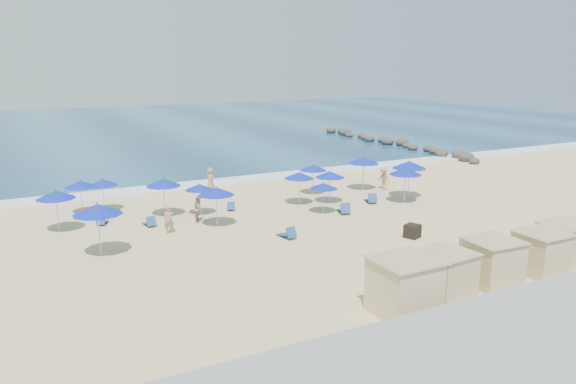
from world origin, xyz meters
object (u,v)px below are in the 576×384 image
at_px(umbrella_10, 405,171).
at_px(umbrella_8, 299,175).
at_px(beachgoer_0, 169,220).
at_px(umbrella_5, 199,187).
at_px(rock_jetty, 393,142).
at_px(umbrella_0, 56,195).
at_px(cabana_1, 446,262).
at_px(umbrella_4, 163,182).
at_px(cabana_3, 542,242).
at_px(umbrella_7, 330,174).
at_px(trash_bin, 412,231).
at_px(cabana_2, 493,250).
at_px(umbrella_2, 103,182).
at_px(umbrella_1, 98,209).
at_px(beachgoer_2, 383,178).
at_px(beachgoer_3, 210,179).
at_px(umbrella_11, 409,165).
at_px(cabana_0, 405,272).
at_px(umbrella_6, 323,186).
at_px(umbrella_12, 364,160).
at_px(umbrella_13, 81,184).
at_px(umbrella_3, 216,191).
at_px(beachgoer_1, 199,209).
at_px(cabana_4, 565,232).
at_px(umbrella_9, 313,168).

bearing_deg(umbrella_10, umbrella_8, 155.71).
bearing_deg(beachgoer_0, umbrella_5, 55.34).
distance_m(rock_jetty, umbrella_0, 41.25).
bearing_deg(umbrella_8, cabana_1, -97.21).
distance_m(umbrella_4, umbrella_8, 8.87).
bearing_deg(rock_jetty, cabana_3, -118.51).
xyz_separation_m(umbrella_7, beachgoer_0, (-11.52, -1.67, -1.21)).
height_order(trash_bin, umbrella_8, umbrella_8).
relative_size(umbrella_7, umbrella_10, 0.91).
xyz_separation_m(cabana_2, umbrella_2, (-12.51, 20.23, 0.33)).
relative_size(cabana_3, umbrella_7, 1.82).
relative_size(umbrella_1, beachgoer_2, 1.63).
distance_m(rock_jetty, beachgoer_3, 28.79).
xyz_separation_m(trash_bin, umbrella_11, (5.69, 7.25, 2.00)).
relative_size(umbrella_4, umbrella_7, 1.08).
bearing_deg(rock_jetty, beachgoer_3, -155.57).
bearing_deg(cabana_0, umbrella_11, 49.88).
relative_size(cabana_1, umbrella_11, 1.52).
relative_size(umbrella_1, umbrella_11, 1.01).
bearing_deg(umbrella_0, trash_bin, -30.97).
bearing_deg(umbrella_5, umbrella_6, -25.55).
distance_m(cabana_3, umbrella_2, 25.57).
relative_size(umbrella_0, umbrella_10, 0.98).
height_order(umbrella_6, umbrella_12, umbrella_12).
distance_m(umbrella_0, umbrella_12, 21.31).
xyz_separation_m(umbrella_5, umbrella_13, (-6.48, 3.60, 0.16)).
bearing_deg(cabana_1, umbrella_4, 111.31).
relative_size(umbrella_3, umbrella_8, 1.05).
relative_size(cabana_0, umbrella_10, 1.87).
bearing_deg(beachgoer_1, rock_jetty, -28.85).
bearing_deg(umbrella_7, umbrella_2, 160.30).
bearing_deg(beachgoer_0, umbrella_1, -144.60).
bearing_deg(beachgoer_2, cabana_0, -47.69).
height_order(umbrella_1, umbrella_11, umbrella_1).
height_order(trash_bin, beachgoer_0, beachgoer_0).
relative_size(cabana_4, umbrella_6, 2.00).
xyz_separation_m(umbrella_6, beachgoer_1, (-7.51, 1.92, -1.00)).
bearing_deg(umbrella_2, umbrella_9, -8.75).
height_order(cabana_2, umbrella_4, cabana_2).
bearing_deg(umbrella_7, beachgoer_2, 15.82).
bearing_deg(beachgoer_1, umbrella_6, -76.21).
xyz_separation_m(cabana_2, umbrella_10, (5.87, 12.97, 0.62)).
distance_m(umbrella_11, beachgoer_0, 17.26).
xyz_separation_m(umbrella_12, beachgoer_0, (-15.87, -3.90, -1.45)).
distance_m(trash_bin, umbrella_8, 9.56).
bearing_deg(cabana_3, umbrella_2, 127.31).
height_order(cabana_3, beachgoer_3, cabana_3).
xyz_separation_m(umbrella_5, umbrella_10, (13.24, -3.58, 0.40)).
height_order(umbrella_4, umbrella_12, umbrella_12).
relative_size(umbrella_7, beachgoer_0, 1.47).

